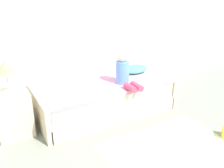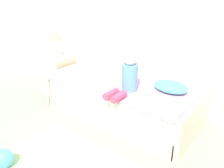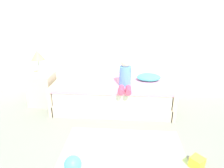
# 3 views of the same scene
# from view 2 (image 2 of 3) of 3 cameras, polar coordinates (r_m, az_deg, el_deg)

# --- Properties ---
(wall_rear) EXTENTS (7.20, 0.10, 2.90)m
(wall_rear) POSITION_cam_2_polar(r_m,az_deg,el_deg) (3.46, 13.76, 17.02)
(wall_rear) COLOR silver
(wall_rear) RESTS_ON ground
(bed) EXTENTS (2.11, 1.00, 0.50)m
(bed) POSITION_cam_2_polar(r_m,az_deg,el_deg) (3.46, 2.53, -3.30)
(bed) COLOR beige
(bed) RESTS_ON ground
(nightstand) EXTENTS (0.44, 0.44, 0.60)m
(nightstand) POSITION_cam_2_polar(r_m,az_deg,el_deg) (4.29, -12.21, 2.47)
(nightstand) COLOR beige
(nightstand) RESTS_ON ground
(table_lamp) EXTENTS (0.24, 0.24, 0.45)m
(table_lamp) POSITION_cam_2_polar(r_m,az_deg,el_deg) (4.11, -12.98, 10.77)
(table_lamp) COLOR silver
(table_lamp) RESTS_ON nightstand
(child_figure) EXTENTS (0.20, 0.51, 0.50)m
(child_figure) POSITION_cam_2_polar(r_m,az_deg,el_deg) (2.98, 3.59, 1.83)
(child_figure) COLOR #598CD1
(child_figure) RESTS_ON bed
(pillow) EXTENTS (0.44, 0.30, 0.13)m
(pillow) POSITION_cam_2_polar(r_m,az_deg,el_deg) (3.12, 13.45, -0.59)
(pillow) COLOR #4CCCBC
(pillow) RESTS_ON bed
(toy_ball) EXTENTS (0.20, 0.20, 0.20)m
(toy_ball) POSITION_cam_2_polar(r_m,az_deg,el_deg) (2.85, -23.83, -15.53)
(toy_ball) COLOR #4C99E5
(toy_ball) RESTS_ON ground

